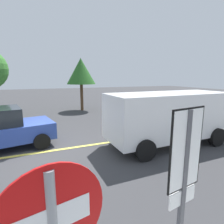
# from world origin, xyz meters

# --- Properties ---
(ground_plane) EXTENTS (80.00, 80.00, 0.00)m
(ground_plane) POSITION_xyz_m (0.00, 0.00, 0.00)
(ground_plane) COLOR #38383A
(lane_marking_centre) EXTENTS (28.00, 0.16, 0.01)m
(lane_marking_centre) POSITION_xyz_m (3.00, 0.00, 0.01)
(lane_marking_centre) COLOR #E0D14C
(speed_limit_sign) EXTENTS (0.54, 0.10, 2.52)m
(speed_limit_sign) POSITION_xyz_m (1.72, -5.64, 1.76)
(speed_limit_sign) COLOR #4C4C51
(speed_limit_sign) RESTS_ON ground_plane
(white_van) EXTENTS (5.22, 2.31, 2.20)m
(white_van) POSITION_xyz_m (5.29, -1.11, 1.27)
(white_van) COLOR white
(white_van) RESTS_ON ground_plane
(car_yellow_near_curb) EXTENTS (4.56, 2.16, 1.57)m
(car_yellow_near_curb) POSITION_xyz_m (10.39, 3.91, 0.80)
(car_yellow_near_curb) COLOR gold
(car_yellow_near_curb) RESTS_ON ground_plane
(tree_left_verge) EXTENTS (2.41, 2.41, 4.38)m
(tree_left_verge) POSITION_xyz_m (3.87, 8.37, 3.28)
(tree_left_verge) COLOR #513823
(tree_left_verge) RESTS_ON ground_plane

